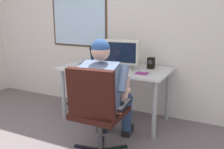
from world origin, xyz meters
name	(u,v)px	position (x,y,z in m)	size (l,w,h in m)	color
wall_rear	(113,19)	(-0.02, 2.49, 1.36)	(4.75, 0.08, 2.72)	silver
desk	(115,74)	(0.22, 2.05, 0.65)	(1.44, 0.75, 0.74)	#949798
office_chair	(96,107)	(0.46, 1.10, 0.56)	(0.62, 0.60, 0.98)	black
person_seated	(105,91)	(0.43, 1.36, 0.64)	(0.57, 0.79, 1.22)	navy
crt_monitor	(122,52)	(0.31, 2.04, 0.96)	(0.49, 0.27, 0.38)	beige
laptop	(96,60)	(-0.14, 2.15, 0.80)	(0.37, 0.33, 0.23)	black
wine_glass	(97,62)	(0.05, 1.85, 0.84)	(0.08, 0.08, 0.14)	silver
desk_speaker	(151,63)	(0.66, 2.22, 0.82)	(0.09, 0.09, 0.14)	black
cd_case	(142,73)	(0.66, 1.89, 0.75)	(0.15, 0.13, 0.01)	#861D74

